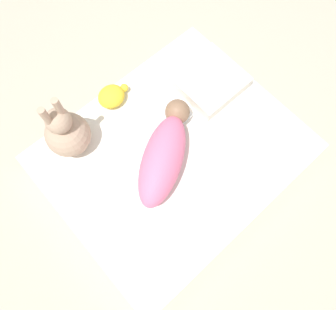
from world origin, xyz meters
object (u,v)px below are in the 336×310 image
bunny_plush (67,132)px  turtle_plush (112,96)px  swaddled_baby (164,154)px  pillow (210,81)px

bunny_plush → turtle_plush: bearing=11.6°
swaddled_baby → turtle_plush: (0.03, 0.44, -0.05)m
swaddled_baby → bunny_plush: 0.47m
bunny_plush → turtle_plush: size_ratio=2.20×
bunny_plush → swaddled_baby: bearing=-53.5°
bunny_plush → turtle_plush: (0.30, 0.06, -0.09)m
pillow → bunny_plush: size_ratio=0.83×
pillow → bunny_plush: (-0.75, 0.21, 0.10)m
pillow → bunny_plush: bearing=164.2°
swaddled_baby → pillow: 0.50m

